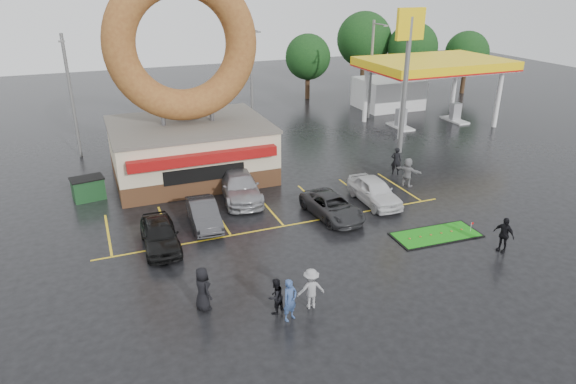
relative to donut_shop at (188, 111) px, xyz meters
name	(u,v)px	position (x,y,z in m)	size (l,w,h in m)	color
ground	(309,255)	(3.00, -12.97, -4.46)	(120.00, 120.00, 0.00)	black
donut_shop	(188,111)	(0.00, 0.00, 0.00)	(10.20, 8.70, 13.50)	#472B19
gas_station	(413,78)	(23.00, 7.97, -0.77)	(12.30, 13.65, 5.90)	silver
shell_sign	(408,55)	(16.00, -0.97, 2.91)	(2.20, 0.36, 10.60)	slate
streetlight_left	(71,94)	(-7.00, 6.95, 0.32)	(0.40, 2.21, 9.00)	slate
streetlight_mid	(252,78)	(7.00, 7.95, 0.32)	(0.40, 2.21, 9.00)	slate
streetlight_right	(372,68)	(19.00, 8.95, 0.32)	(0.40, 2.21, 9.00)	slate
tree_far_a	(413,48)	(29.00, 17.03, 0.72)	(5.60, 5.60, 8.00)	#332114
tree_far_b	(467,53)	(35.00, 15.03, 0.07)	(4.90, 4.90, 7.00)	#332114
tree_far_c	(364,39)	(25.00, 21.03, 1.37)	(6.30, 6.30, 9.00)	#332114
tree_far_d	(308,57)	(17.00, 19.03, 0.07)	(4.90, 4.90, 7.00)	#332114
car_black	(160,234)	(-3.61, -9.47, -3.73)	(1.73, 4.29, 1.46)	black
car_dgrey	(204,214)	(-1.00, -7.80, -3.79)	(1.44, 4.12, 1.36)	#323235
car_silver	(240,186)	(1.90, -4.97, -3.68)	(2.20, 5.41, 1.57)	#97979C
car_grey	(332,206)	(5.97, -9.47, -3.83)	(2.11, 4.57, 1.27)	#2D2D2F
car_white	(374,191)	(9.19, -8.63, -3.70)	(1.80, 4.47, 1.52)	silver
person_blue	(290,300)	(0.22, -17.33, -3.57)	(0.66, 0.43, 1.80)	#31487A
person_blackjkt	(276,296)	(-0.15, -16.70, -3.69)	(0.75, 0.58, 1.54)	black
person_hoodie	(311,289)	(1.31, -16.91, -3.57)	(1.15, 0.66, 1.79)	gray
person_bystander	(203,289)	(-2.80, -15.38, -3.51)	(0.93, 0.61, 1.91)	black
person_cameraman	(504,234)	(12.04, -16.12, -3.56)	(1.06, 0.44, 1.82)	black
person_walker_near	(408,172)	(12.55, -7.09, -3.52)	(1.76, 0.56, 1.90)	gray
person_walker_far	(396,161)	(13.05, -4.97, -3.50)	(0.71, 0.46, 1.93)	black
dumpster	(88,189)	(-6.71, -1.67, -3.81)	(1.80, 1.20, 1.30)	#1A4320
putting_green	(436,235)	(10.05, -13.57, -4.43)	(4.76, 2.23, 0.58)	black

